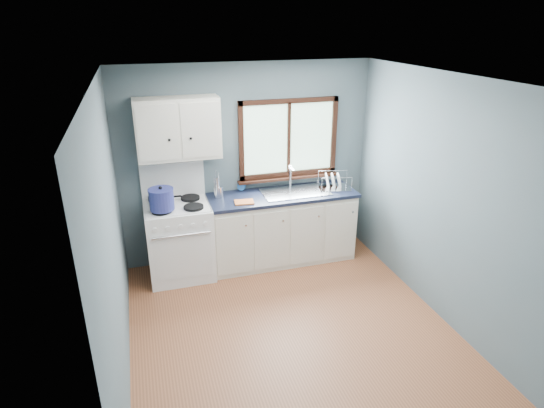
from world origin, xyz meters
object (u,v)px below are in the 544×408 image
object	(u,v)px
gas_range	(179,238)
skillet	(160,198)
utensil_crock	(218,192)
sink	(295,197)
thermos	(217,188)
stockpot	(161,199)
dish_rack	(334,184)
base_cabinets	(281,230)

from	to	relation	value
gas_range	skillet	world-z (taller)	gas_range
gas_range	utensil_crock	world-z (taller)	gas_range
sink	skillet	xyz separation A→B (m)	(-1.67, 0.13, 0.13)
gas_range	utensil_crock	size ratio (longest dim) A/B	3.85
thermos	sink	bearing A→B (deg)	-4.91
skillet	thermos	size ratio (longest dim) A/B	1.46
gas_range	stockpot	size ratio (longest dim) A/B	4.17
sink	dish_rack	world-z (taller)	sink
base_cabinets	sink	bearing A→B (deg)	-0.13
skillet	sink	bearing A→B (deg)	-2.90
base_cabinets	sink	xyz separation A→B (m)	(0.18, -0.00, 0.45)
stockpot	utensil_crock	world-z (taller)	utensil_crock
skillet	utensil_crock	size ratio (longest dim) A/B	1.11
base_cabinets	thermos	xyz separation A→B (m)	(-0.80, 0.08, 0.64)
thermos	dish_rack	world-z (taller)	thermos
thermos	stockpot	bearing A→B (deg)	-159.09
stockpot	dish_rack	xyz separation A→B (m)	(2.18, 0.17, -0.11)
dish_rack	skillet	bearing A→B (deg)	-170.10
base_cabinets	thermos	distance (m)	1.03
sink	utensil_crock	xyz separation A→B (m)	(-0.96, 0.11, 0.13)
stockpot	utensil_crock	size ratio (longest dim) A/B	0.92
base_cabinets	skillet	size ratio (longest dim) A/B	4.73
utensil_crock	base_cabinets	bearing A→B (deg)	-8.11
stockpot	dish_rack	distance (m)	2.19
stockpot	thermos	xyz separation A→B (m)	(0.68, 0.26, -0.03)
gas_range	utensil_crock	bearing A→B (deg)	13.87
base_cabinets	dish_rack	bearing A→B (deg)	-0.08
dish_rack	stockpot	bearing A→B (deg)	-162.26
gas_range	sink	distance (m)	1.53
stockpot	gas_range	bearing A→B (deg)	42.36
base_cabinets	skillet	bearing A→B (deg)	175.17
skillet	utensil_crock	distance (m)	0.71
base_cabinets	dish_rack	distance (m)	0.91
base_cabinets	skillet	world-z (taller)	skillet
sink	gas_range	bearing A→B (deg)	-179.29
utensil_crock	gas_range	bearing A→B (deg)	-166.13
base_cabinets	stockpot	xyz separation A→B (m)	(-1.48, -0.17, 0.68)
utensil_crock	thermos	size ratio (longest dim) A/B	1.32
skillet	utensil_crock	world-z (taller)	utensil_crock
gas_range	stockpot	bearing A→B (deg)	-137.64
stockpot	utensil_crock	bearing A→B (deg)	22.29
sink	utensil_crock	world-z (taller)	utensil_crock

